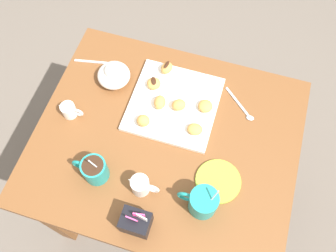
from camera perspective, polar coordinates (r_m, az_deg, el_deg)
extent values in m
plane|color=#665B51|center=(1.93, -0.22, -10.76)|extent=(8.00, 8.00, 0.00)
cube|color=brown|center=(1.27, -0.33, -2.45)|extent=(0.92, 0.78, 0.04)
cube|color=brown|center=(1.74, 15.73, -1.15)|extent=(0.07, 0.07, 0.68)
cube|color=brown|center=(1.81, -9.38, 5.58)|extent=(0.07, 0.07, 0.68)
cube|color=brown|center=(1.63, -17.93, -13.75)|extent=(0.07, 0.07, 0.68)
cube|color=white|center=(1.31, 0.94, 3.55)|extent=(0.31, 0.31, 0.02)
cylinder|color=teal|center=(1.14, 5.67, -12.06)|extent=(0.09, 0.09, 0.10)
torus|color=teal|center=(1.13, 2.94, -11.24)|extent=(0.06, 0.01, 0.06)
cylinder|color=#331E11|center=(1.10, 5.87, -11.52)|extent=(0.08, 0.08, 0.01)
cylinder|color=silver|center=(1.10, 6.77, -11.83)|extent=(0.03, 0.04, 0.12)
cylinder|color=teal|center=(1.19, -11.58, -6.92)|extent=(0.08, 0.08, 0.09)
torus|color=teal|center=(1.20, -13.86, -6.11)|extent=(0.06, 0.01, 0.06)
cylinder|color=#331E11|center=(1.16, -11.93, -6.28)|extent=(0.07, 0.07, 0.01)
cylinder|color=silver|center=(1.15, -11.15, -6.59)|extent=(0.04, 0.01, 0.12)
cylinder|color=white|center=(1.16, -4.46, -9.44)|extent=(0.06, 0.06, 0.07)
cone|color=white|center=(1.14, -5.91, -8.64)|extent=(0.02, 0.02, 0.02)
torus|color=white|center=(1.15, -2.57, -9.96)|extent=(0.05, 0.01, 0.05)
cylinder|color=white|center=(1.13, -4.57, -9.00)|extent=(0.05, 0.05, 0.01)
cube|color=black|center=(1.13, -5.19, -15.08)|extent=(0.09, 0.07, 0.08)
cube|color=white|center=(1.08, -4.24, -14.39)|extent=(0.04, 0.01, 0.03)
cube|color=#EA4C93|center=(1.08, -5.83, -14.55)|extent=(0.04, 0.01, 0.03)
cube|color=#EA4C93|center=(1.08, -4.66, -14.03)|extent=(0.04, 0.01, 0.03)
ellipsoid|color=white|center=(1.36, -8.66, 8.03)|extent=(0.12, 0.12, 0.07)
sphere|color=silver|center=(1.34, -8.80, 8.59)|extent=(0.07, 0.07, 0.07)
ellipsoid|color=green|center=(1.33, -9.46, 9.22)|extent=(0.03, 0.02, 0.01)
cylinder|color=white|center=(1.32, -15.56, 2.45)|extent=(0.05, 0.05, 0.05)
cone|color=white|center=(1.32, -16.70, 3.08)|extent=(0.02, 0.02, 0.02)
torus|color=white|center=(1.31, -14.20, 2.12)|extent=(0.04, 0.01, 0.04)
cylinder|color=#381E11|center=(1.31, -15.79, 2.90)|extent=(0.04, 0.04, 0.01)
cylinder|color=#9EC633|center=(1.21, 8.02, -8.73)|extent=(0.15, 0.15, 0.01)
cube|color=silver|center=(1.45, -11.84, 10.00)|extent=(0.15, 0.04, 0.00)
ellipsoid|color=silver|center=(1.43, -8.91, 9.86)|extent=(0.03, 0.02, 0.01)
cube|color=silver|center=(1.34, 11.12, 3.70)|extent=(0.12, 0.11, 0.00)
ellipsoid|color=silver|center=(1.32, 13.00, 1.27)|extent=(0.03, 0.02, 0.01)
ellipsoid|color=#D19347|center=(1.24, 4.31, -0.52)|extent=(0.06, 0.05, 0.03)
ellipsoid|color=#D19347|center=(1.28, -1.33, 3.80)|extent=(0.05, 0.06, 0.04)
ellipsoid|color=#D19347|center=(1.29, 5.99, 3.19)|extent=(0.07, 0.07, 0.03)
ellipsoid|color=#D19347|center=(1.25, -3.99, 0.85)|extent=(0.05, 0.05, 0.04)
ellipsoid|color=#D19347|center=(1.28, 1.73, 3.39)|extent=(0.07, 0.06, 0.04)
ellipsoid|color=#D19347|center=(1.33, -2.29, 6.81)|extent=(0.06, 0.06, 0.03)
ellipsoid|color=#381E11|center=(1.31, -2.32, 7.23)|extent=(0.03, 0.04, 0.00)
ellipsoid|color=#D19347|center=(1.36, -0.21, 9.27)|extent=(0.06, 0.06, 0.04)
ellipsoid|color=#381E11|center=(1.35, -0.22, 9.78)|extent=(0.02, 0.04, 0.00)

